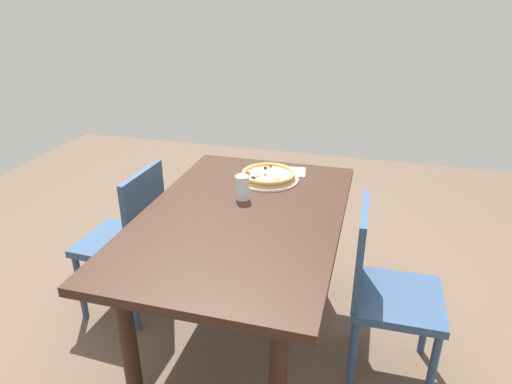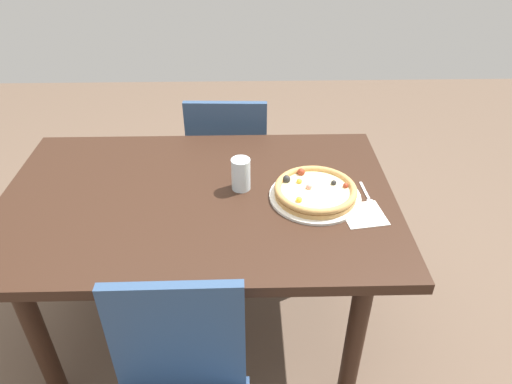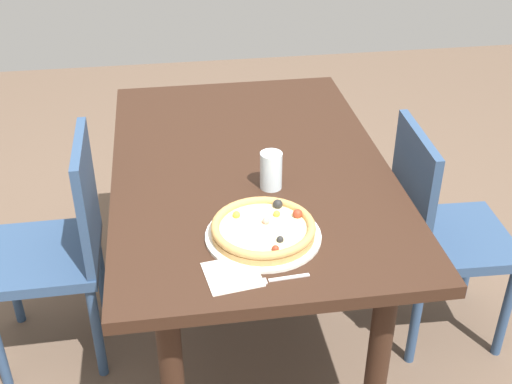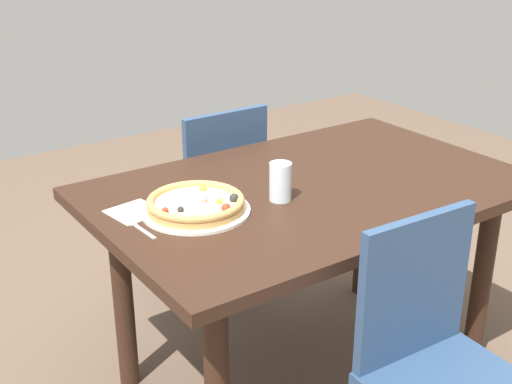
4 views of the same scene
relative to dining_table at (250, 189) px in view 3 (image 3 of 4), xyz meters
name	(u,v)px [view 3 (image 3 of 4)]	position (x,y,z in m)	size (l,w,h in m)	color
ground_plane	(251,328)	(0.00, 0.00, -0.65)	(6.00, 6.00, 0.00)	brown
dining_table	(250,189)	(0.00, 0.00, 0.00)	(1.44, 0.92, 0.75)	#331E14
chair_near	(438,229)	(-0.09, -0.68, -0.18)	(0.42, 0.42, 0.87)	navy
chair_far	(59,244)	(0.02, 0.68, -0.18)	(0.40, 0.40, 0.87)	navy
plate	(263,236)	(-0.43, 0.02, 0.10)	(0.33, 0.33, 0.01)	silver
pizza	(264,228)	(-0.43, 0.02, 0.13)	(0.30, 0.30, 0.05)	tan
fork	(273,280)	(-0.62, 0.03, 0.10)	(0.03, 0.17, 0.00)	silver
drinking_glass	(271,170)	(-0.16, -0.04, 0.16)	(0.07, 0.07, 0.12)	silver
napkin	(232,274)	(-0.58, 0.13, 0.10)	(0.14, 0.14, 0.00)	white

